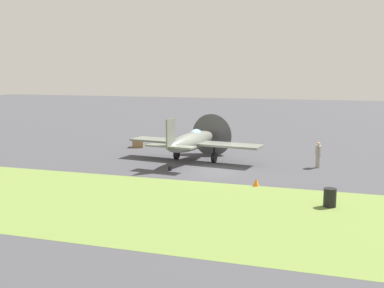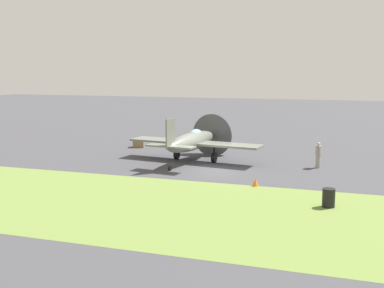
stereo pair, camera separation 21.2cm
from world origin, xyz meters
name	(u,v)px [view 1 (the left image)]	position (x,y,z in m)	size (l,w,h in m)	color
ground_plane	(212,169)	(0.00, 0.00, 0.00)	(160.00, 160.00, 0.00)	#424247
grass_verge	(161,207)	(0.00, -9.05, 0.00)	(120.00, 11.00, 0.01)	olive
airplane_lead	(193,141)	(-2.03, 2.23, 1.48)	(10.01, 7.95, 3.54)	slate
ground_crew_chief	(318,154)	(6.58, 2.74, 0.91)	(0.38, 0.60, 1.73)	#9E998E
fuel_drum	(330,198)	(7.64, -6.57, 0.45)	(0.60, 0.60, 0.90)	black
supply_crate	(138,143)	(-8.45, 6.89, 0.32)	(0.90, 0.90, 0.64)	olive
runway_marker_cone	(256,182)	(3.57, -3.58, 0.22)	(0.36, 0.36, 0.44)	orange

